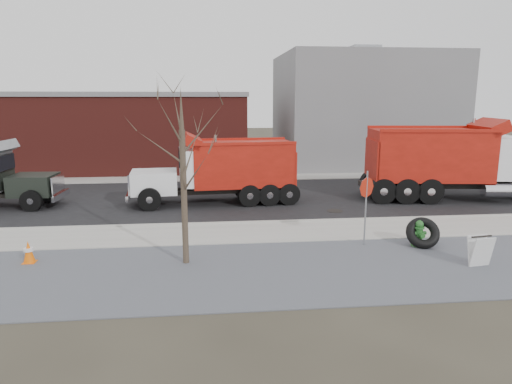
{
  "coord_description": "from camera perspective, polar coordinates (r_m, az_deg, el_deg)",
  "views": [
    {
      "loc": [
        -2.45,
        -15.75,
        4.89
      ],
      "look_at": [
        -0.71,
        1.0,
        1.4
      ],
      "focal_mm": 32.0,
      "sensor_mm": 36.0,
      "label": 1
    }
  ],
  "objects": [
    {
      "name": "bare_tree",
      "position": [
        13.27,
        -9.16,
        4.66
      ],
      "size": [
        3.2,
        3.2,
        5.2
      ],
      "color": "#382D23",
      "rests_on": "ground"
    },
    {
      "name": "gravel_verge",
      "position": [
        13.41,
        5.08,
        -9.66
      ],
      "size": [
        60.0,
        5.0,
        0.03
      ],
      "primitive_type": "cube",
      "color": "gray",
      "rests_on": "ground"
    },
    {
      "name": "dump_truck_red_b",
      "position": [
        21.32,
        -4.24,
        2.98
      ],
      "size": [
        7.8,
        2.78,
        3.27
      ],
      "rotation": [
        0.0,
        0.0,
        3.22
      ],
      "color": "black",
      "rests_on": "ground"
    },
    {
      "name": "building_grey",
      "position": [
        35.65,
        13.01,
        9.98
      ],
      "size": [
        12.0,
        10.0,
        8.0
      ],
      "color": "gray",
      "rests_on": "ground"
    },
    {
      "name": "traffic_cone_near",
      "position": [
        15.38,
        -26.54,
        -6.74
      ],
      "size": [
        0.36,
        0.36,
        0.7
      ],
      "color": "#FF6608",
      "rests_on": "ground"
    },
    {
      "name": "fire_hydrant",
      "position": [
        16.2,
        19.7,
        -5.03
      ],
      "size": [
        0.52,
        0.5,
        0.91
      ],
      "rotation": [
        0.0,
        0.0,
        0.12
      ],
      "color": "#2E6A28",
      "rests_on": "ground"
    },
    {
      "name": "truck_tire",
      "position": [
        16.19,
        20.12,
        -4.82
      ],
      "size": [
        1.26,
        1.1,
        1.07
      ],
      "color": "black",
      "rests_on": "ground"
    },
    {
      "name": "curb",
      "position": [
        18.13,
        2.06,
        -3.77
      ],
      "size": [
        60.0,
        0.15,
        0.11
      ],
      "primitive_type": "cube",
      "color": "#9E9B93",
      "rests_on": "ground"
    },
    {
      "name": "far_sidewalk",
      "position": [
        28.28,
        -0.87,
        1.81
      ],
      "size": [
        60.0,
        2.0,
        0.06
      ],
      "primitive_type": "cube",
      "color": "#9E9B93",
      "rests_on": "ground"
    },
    {
      "name": "dump_truck_red_a",
      "position": [
        24.1,
        23.65,
        3.76
      ],
      "size": [
        9.78,
        3.74,
        3.87
      ],
      "rotation": [
        0.0,
        0.0,
        -0.13
      ],
      "color": "black",
      "rests_on": "ground"
    },
    {
      "name": "building_brick",
      "position": [
        33.69,
        -19.02,
        7.27
      ],
      "size": [
        20.2,
        8.2,
        5.3
      ],
      "color": "maroon",
      "rests_on": "ground"
    },
    {
      "name": "sandwich_board",
      "position": [
        14.97,
        26.23,
        -6.62
      ],
      "size": [
        0.72,
        0.5,
        0.93
      ],
      "rotation": [
        0.0,
        0.0,
        0.13
      ],
      "color": "silver",
      "rests_on": "ground"
    },
    {
      "name": "stop_sign",
      "position": [
        15.45,
        13.63,
        -0.35
      ],
      "size": [
        0.6,
        0.4,
        2.55
      ],
      "rotation": [
        0.0,
        0.0,
        0.17
      ],
      "color": "gray",
      "rests_on": "ground"
    },
    {
      "name": "ground",
      "position": [
        16.67,
        2.8,
        -5.36
      ],
      "size": [
        120.0,
        120.0,
        0.0
      ],
      "primitive_type": "plane",
      "color": "#383328",
      "rests_on": "ground"
    },
    {
      "name": "sidewalk",
      "position": [
        16.9,
        2.67,
        -5.02
      ],
      "size": [
        60.0,
        2.5,
        0.06
      ],
      "primitive_type": "cube",
      "color": "#9E9B93",
      "rests_on": "ground"
    },
    {
      "name": "road",
      "position": [
        22.72,
        0.4,
        -0.7
      ],
      "size": [
        60.0,
        9.4,
        0.02
      ],
      "primitive_type": "cube",
      "color": "black",
      "rests_on": "ground"
    }
  ]
}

